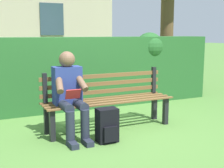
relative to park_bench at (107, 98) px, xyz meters
name	(u,v)px	position (x,y,z in m)	size (l,w,h in m)	color
ground	(109,129)	(0.00, 0.07, -0.45)	(60.00, 60.00, 0.00)	#517F38
park_bench	(107,98)	(0.00, 0.00, 0.00)	(1.96, 0.48, 0.87)	black
person_seated	(70,93)	(0.63, 0.17, 0.17)	(0.44, 0.73, 1.18)	navy
hedge_backdrop	(60,72)	(0.31, -1.45, 0.25)	(6.40, 0.71, 1.43)	#265B28
backpack	(107,126)	(0.26, 0.56, -0.23)	(0.27, 0.26, 0.45)	black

